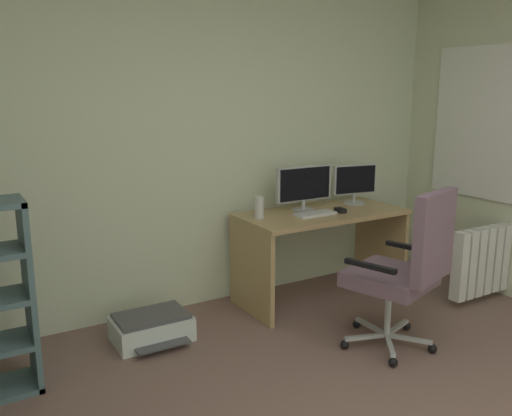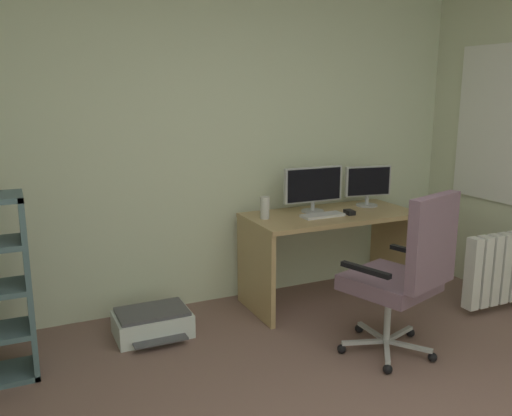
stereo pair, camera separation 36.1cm
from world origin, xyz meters
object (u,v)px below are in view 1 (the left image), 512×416
object	(u,v)px
monitor_main	(304,185)
office_chair	(406,266)
monitor_secondary	(355,182)
keyboard	(315,214)
printer	(152,327)
desk	(321,235)
computer_mouse	(340,210)
desktop_speaker	(259,208)
radiator	(497,257)

from	to	relation	value
monitor_main	office_chair	size ratio (longest dim) A/B	0.47
monitor_secondary	office_chair	distance (m)	1.28
monitor_main	keyboard	world-z (taller)	monitor_main
office_chair	printer	world-z (taller)	office_chair
desk	computer_mouse	xyz separation A→B (m)	(0.11, -0.10, 0.22)
desktop_speaker	office_chair	distance (m)	1.19
monitor_main	monitor_secondary	size ratio (longest dim) A/B	1.27
office_chair	printer	bearing A→B (deg)	144.55
computer_mouse	desktop_speaker	bearing A→B (deg)	173.63
keyboard	computer_mouse	distance (m)	0.23
desktop_speaker	radiator	bearing A→B (deg)	-23.25
monitor_secondary	keyboard	xyz separation A→B (m)	(-0.55, -0.18, -0.18)
radiator	keyboard	bearing A→B (deg)	154.79
monitor_secondary	keyboard	size ratio (longest dim) A/B	1.18
desk	radiator	bearing A→B (deg)	-29.91
computer_mouse	desktop_speaker	world-z (taller)	desktop_speaker
desktop_speaker	radiator	distance (m)	2.04
computer_mouse	monitor_secondary	bearing A→B (deg)	39.00
computer_mouse	radiator	xyz separation A→B (m)	(1.16, -0.63, -0.41)
monitor_main	keyboard	distance (m)	0.26
monitor_main	keyboard	xyz separation A→B (m)	(-0.02, -0.18, -0.20)
monitor_main	monitor_secondary	distance (m)	0.53
keyboard	office_chair	distance (m)	0.95
office_chair	radiator	distance (m)	1.42
desk	desktop_speaker	bearing A→B (deg)	174.46
desk	computer_mouse	world-z (taller)	computer_mouse
monitor_secondary	desktop_speaker	bearing A→B (deg)	-177.21
office_chair	desk	bearing A→B (deg)	84.58
printer	radiator	distance (m)	2.83
printer	radiator	bearing A→B (deg)	-14.19
desk	monitor_secondary	bearing A→B (deg)	13.46
monitor_secondary	desktop_speaker	xyz separation A→B (m)	(-0.98, -0.05, -0.11)
keyboard	desktop_speaker	world-z (taller)	desktop_speaker
monitor_secondary	computer_mouse	world-z (taller)	monitor_secondary
desk	monitor_secondary	world-z (taller)	monitor_secondary
monitor_main	radiator	size ratio (longest dim) A/B	0.50
computer_mouse	office_chair	size ratio (longest dim) A/B	0.09
monitor_secondary	printer	world-z (taller)	monitor_secondary
desk	keyboard	world-z (taller)	keyboard
desk	monitor_main	bearing A→B (deg)	136.08
desk	computer_mouse	distance (m)	0.26
monitor_main	monitor_secondary	xyz separation A→B (m)	(0.53, 0.00, -0.02)
desk	monitor_secondary	size ratio (longest dim) A/B	3.37
desk	office_chair	distance (m)	1.02
keyboard	computer_mouse	size ratio (longest dim) A/B	3.40
monitor_secondary	printer	bearing A→B (deg)	-175.81
keyboard	printer	distance (m)	1.50
monitor_main	monitor_secondary	bearing A→B (deg)	0.01
monitor_main	printer	distance (m)	1.61
keyboard	monitor_secondary	bearing A→B (deg)	16.30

